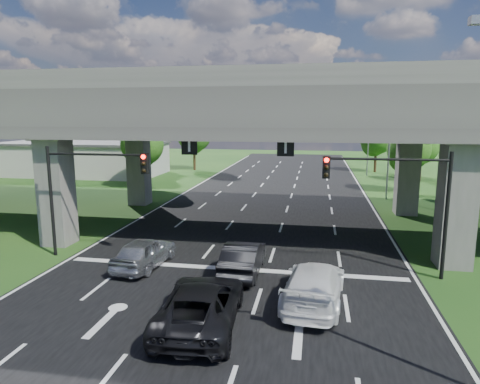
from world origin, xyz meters
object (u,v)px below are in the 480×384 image
(car_dark, at_px, (243,258))
(car_white, at_px, (314,284))
(car_silver, at_px, (145,252))
(streetlight_far, at_px, (385,135))
(streetlight_beyond, at_px, (366,130))
(car_trailing, at_px, (201,305))
(signal_right, at_px, (399,190))
(signal_left, at_px, (87,181))

(car_dark, relative_size, car_white, 0.85)
(car_silver, bearing_deg, streetlight_far, -118.84)
(car_silver, distance_m, car_white, 8.90)
(streetlight_beyond, bearing_deg, car_trailing, -103.29)
(streetlight_far, xyz_separation_m, car_silver, (-14.45, -21.00, -5.06))
(streetlight_beyond, relative_size, car_white, 1.79)
(streetlight_beyond, bearing_deg, car_silver, -111.33)
(car_silver, distance_m, car_dark, 5.05)
(streetlight_far, xyz_separation_m, car_dark, (-9.40, -21.00, -5.04))
(car_dark, distance_m, car_white, 4.40)
(car_dark, bearing_deg, signal_right, -172.31)
(signal_right, height_order, streetlight_far, streetlight_far)
(streetlight_beyond, relative_size, car_silver, 2.24)
(signal_right, xyz_separation_m, signal_left, (-15.65, 0.00, 0.00))
(car_silver, relative_size, car_dark, 0.95)
(streetlight_far, relative_size, car_silver, 2.24)
(signal_left, distance_m, car_trailing, 10.70)
(signal_right, distance_m, streetlight_beyond, 36.17)
(signal_right, bearing_deg, streetlight_far, 83.53)
(car_white, bearing_deg, streetlight_far, -98.56)
(car_silver, bearing_deg, signal_right, -169.88)
(streetlight_far, bearing_deg, car_silver, -124.53)
(streetlight_far, height_order, streetlight_beyond, same)
(signal_left, xyz_separation_m, car_white, (11.91, -3.75, -3.35))
(signal_left, relative_size, car_dark, 1.27)
(car_white, bearing_deg, car_silver, -12.79)
(streetlight_beyond, height_order, car_silver, streetlight_beyond)
(signal_left, bearing_deg, car_trailing, -38.98)
(streetlight_far, height_order, car_trailing, streetlight_far)
(signal_left, height_order, car_trailing, signal_left)
(signal_right, bearing_deg, signal_left, 180.00)
(car_silver, height_order, car_trailing, car_trailing)
(car_dark, height_order, car_white, car_white)
(streetlight_beyond, relative_size, car_trailing, 1.73)
(signal_right, bearing_deg, streetlight_beyond, 86.39)
(streetlight_far, xyz_separation_m, car_white, (-6.01, -23.81, -5.01))
(car_trailing, bearing_deg, car_silver, -54.93)
(car_white, bearing_deg, streetlight_beyond, -92.98)
(car_silver, height_order, car_white, car_white)
(signal_right, height_order, car_trailing, signal_right)
(signal_right, distance_m, car_trailing, 10.59)
(signal_right, height_order, streetlight_beyond, streetlight_beyond)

